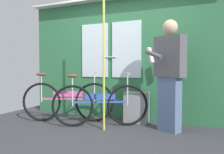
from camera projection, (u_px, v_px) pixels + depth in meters
ground_plane at (88, 137)px, 3.32m from camera, size 5.07×4.23×0.04m
train_door_wall at (120, 56)px, 4.47m from camera, size 4.07×0.28×2.41m
bicycle_near_door at (68, 101)px, 4.22m from camera, size 1.65×0.74×0.95m
bicycle_leaning_behind at (100, 104)px, 3.88m from camera, size 1.51×0.83×0.93m
passenger_reading_newspaper at (169, 73)px, 3.54m from camera, size 0.64×0.59×1.78m
trash_bin_by_wall at (137, 107)px, 4.15m from camera, size 0.43×0.28×0.57m
handrail_pole at (104, 58)px, 3.60m from camera, size 0.04×0.04×2.37m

